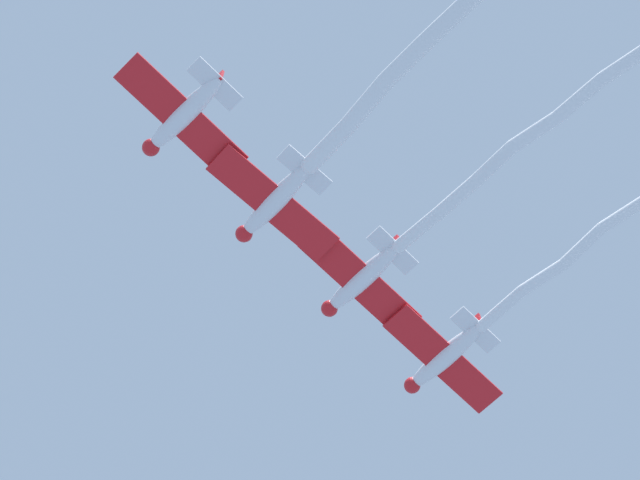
% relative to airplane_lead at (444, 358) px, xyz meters
% --- Properties ---
extents(airplane_lead, '(6.15, 8.06, 1.99)m').
position_rel_airplane_lead_xyz_m(airplane_lead, '(0.00, 0.00, 0.00)').
color(airplane_lead, white).
extents(airplane_left_wing, '(6.15, 8.06, 1.99)m').
position_rel_airplane_lead_xyz_m(airplane_left_wing, '(1.73, 6.37, 0.30)').
color(airplane_left_wing, white).
extents(smoke_trail_left_wing, '(21.53, 5.25, 2.21)m').
position_rel_airplane_lead_xyz_m(smoke_trail_left_wing, '(-11.39, 9.60, -0.54)').
color(smoke_trail_left_wing, white).
extents(airplane_right_wing, '(6.16, 8.04, 1.99)m').
position_rel_airplane_lead_xyz_m(airplane_right_wing, '(3.45, 12.73, 0.00)').
color(airplane_right_wing, white).
extents(airplane_slot, '(6.14, 8.06, 1.99)m').
position_rel_airplane_lead_xyz_m(airplane_slot, '(5.18, 19.10, 0.30)').
color(airplane_slot, white).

